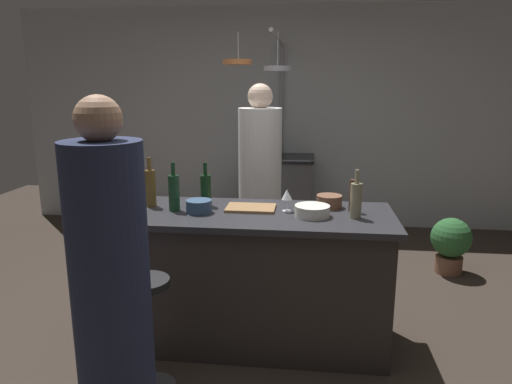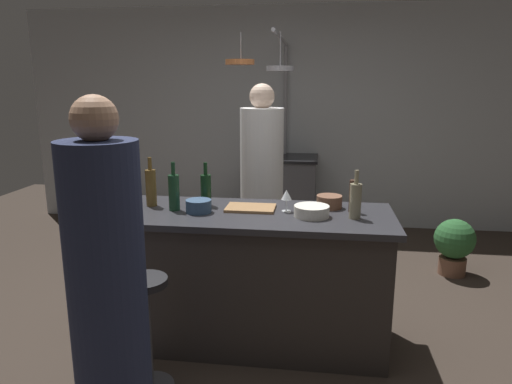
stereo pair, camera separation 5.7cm
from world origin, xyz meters
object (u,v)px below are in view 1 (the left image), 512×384
object	(u,v)px
wine_glass_near_left_guest	(287,196)
mixing_bowl_wooden	(329,201)
pepper_mill	(353,196)
wine_glass_by_chef	(128,196)
mixing_bowl_ceramic	(312,211)
chef	(260,194)
guest_left	(112,295)
wine_bottle_red	(206,189)
wine_bottle_green	(174,192)
mixing_bowl_blue	(199,206)
wine_bottle_white	(356,200)
bar_stool_left	(148,331)
cutting_board	(251,208)
stove_range	(279,194)
potted_plant	(451,242)
wine_bottle_amber	(151,187)

from	to	relation	value
wine_glass_near_left_guest	mixing_bowl_wooden	world-z (taller)	wine_glass_near_left_guest
pepper_mill	wine_glass_by_chef	xyz separation A→B (m)	(-1.43, -0.18, 0.00)
wine_glass_near_left_guest	mixing_bowl_ceramic	distance (m)	0.20
chef	guest_left	xyz separation A→B (m)	(-0.46, -1.98, -0.02)
wine_glass_by_chef	mixing_bowl_ceramic	distance (m)	1.17
pepper_mill	wine_bottle_red	world-z (taller)	wine_bottle_red
wine_bottle_green	wine_glass_near_left_guest	bearing A→B (deg)	4.68
wine_bottle_green	mixing_bowl_blue	size ratio (longest dim) A/B	1.94
wine_bottle_white	wine_glass_by_chef	world-z (taller)	wine_bottle_white
guest_left	wine_bottle_white	world-z (taller)	guest_left
bar_stool_left	cutting_board	bearing A→B (deg)	54.96
chef	bar_stool_left	size ratio (longest dim) A/B	2.52
mixing_bowl_blue	bar_stool_left	bearing A→B (deg)	-106.07
wine_glass_by_chef	mixing_bowl_ceramic	world-z (taller)	wine_glass_by_chef
wine_bottle_white	cutting_board	bearing A→B (deg)	169.51
bar_stool_left	wine_bottle_red	size ratio (longest dim) A/B	2.31
guest_left	wine_glass_near_left_guest	xyz separation A→B (m)	(0.73, 1.06, 0.23)
wine_bottle_green	guest_left	bearing A→B (deg)	-90.38
wine_bottle_white	wine_glass_near_left_guest	world-z (taller)	wine_bottle_white
cutting_board	wine_bottle_red	world-z (taller)	wine_bottle_red
stove_range	wine_bottle_white	distance (m)	2.64
pepper_mill	mixing_bowl_wooden	xyz separation A→B (m)	(-0.15, 0.08, -0.06)
pepper_mill	mixing_bowl_wooden	size ratio (longest dim) A/B	1.24
potted_plant	mixing_bowl_wooden	size ratio (longest dim) A/B	3.07
guest_left	wine_bottle_amber	bearing A→B (deg)	99.48
potted_plant	wine_bottle_amber	distance (m)	2.78
chef	potted_plant	world-z (taller)	chef
guest_left	wine_glass_near_left_guest	world-z (taller)	guest_left
pepper_mill	wine_bottle_white	xyz separation A→B (m)	(0.01, -0.15, 0.01)
wine_bottle_white	wine_bottle_amber	distance (m)	1.35
bar_stool_left	wine_glass_by_chef	bearing A→B (deg)	118.15
chef	potted_plant	size ratio (longest dim) A/B	3.29
mixing_bowl_ceramic	wine_bottle_white	bearing A→B (deg)	-0.75
cutting_board	mixing_bowl_blue	world-z (taller)	mixing_bowl_blue
chef	wine_glass_by_chef	world-z (taller)	chef
mixing_bowl_wooden	mixing_bowl_ceramic	bearing A→B (deg)	-116.14
wine_bottle_amber	guest_left	bearing A→B (deg)	-80.52
chef	wine_bottle_white	xyz separation A→B (m)	(0.70, -1.02, 0.22)
stove_range	wine_bottle_amber	xyz separation A→B (m)	(-0.70, -2.37, 0.58)
guest_left	wine_glass_near_left_guest	size ratio (longest dim) A/B	11.41
chef	guest_left	size ratio (longest dim) A/B	1.03
stove_range	mixing_bowl_ceramic	size ratio (longest dim) A/B	4.06
mixing_bowl_wooden	wine_bottle_white	bearing A→B (deg)	-56.94
bar_stool_left	mixing_bowl_ceramic	size ratio (longest dim) A/B	3.10
cutting_board	wine_bottle_white	size ratio (longest dim) A/B	1.06
stove_range	mixing_bowl_wooden	world-z (taller)	mixing_bowl_wooden
wine_bottle_white	mixing_bowl_wooden	distance (m)	0.29
stove_range	wine_bottle_red	xyz separation A→B (m)	(-0.34, -2.31, 0.57)
mixing_bowl_ceramic	mixing_bowl_wooden	bearing A→B (deg)	63.86
stove_range	wine_bottle_red	size ratio (longest dim) A/B	3.02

